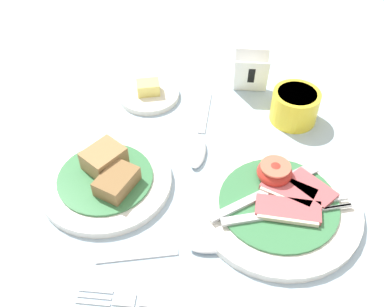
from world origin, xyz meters
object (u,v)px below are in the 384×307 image
at_px(breakfast_plate, 279,202).
at_px(number_card, 251,73).
at_px(bread_plate, 107,178).
at_px(teaspoon_by_saucer, 195,247).
at_px(fork_on_cloth, 154,302).
at_px(sugar_cup, 295,105).
at_px(butter_dish, 149,93).
at_px(teaspoon_near_cup, 200,141).

distance_m(breakfast_plate, number_card, 0.28).
distance_m(bread_plate, teaspoon_by_saucer, 0.17).
bearing_deg(breakfast_plate, fork_on_cloth, -136.28).
height_order(sugar_cup, number_card, number_card).
xyz_separation_m(number_card, teaspoon_by_saucer, (-0.09, -0.35, -0.03)).
height_order(bread_plate, sugar_cup, sugar_cup).
bearing_deg(breakfast_plate, bread_plate, 172.88).
bearing_deg(fork_on_cloth, butter_dish, -79.35).
bearing_deg(teaspoon_by_saucer, teaspoon_near_cup, 80.45).
distance_m(butter_dish, fork_on_cloth, 0.40).
bearing_deg(sugar_cup, teaspoon_by_saucer, -120.02).
relative_size(sugar_cup, butter_dish, 0.72).
distance_m(teaspoon_by_saucer, fork_on_cloth, 0.09).
xyz_separation_m(number_card, fork_on_cloth, (-0.13, -0.43, -0.04)).
bearing_deg(teaspoon_near_cup, bread_plate, -50.35).
relative_size(breakfast_plate, teaspoon_by_saucer, 1.22).
bearing_deg(bread_plate, number_card, 47.40).
xyz_separation_m(breakfast_plate, number_card, (-0.03, 0.27, 0.03)).
xyz_separation_m(bread_plate, butter_dish, (0.04, 0.21, -0.00)).
relative_size(butter_dish, teaspoon_by_saucer, 0.57).
height_order(number_card, teaspoon_near_cup, number_card).
distance_m(number_card, teaspoon_near_cup, 0.18).
bearing_deg(breakfast_plate, number_card, 96.27).
bearing_deg(number_card, teaspoon_near_cup, -118.30).
bearing_deg(teaspoon_by_saucer, sugar_cup, 49.96).
height_order(sugar_cup, teaspoon_by_saucer, sugar_cup).
bearing_deg(bread_plate, sugar_cup, 29.01).
distance_m(sugar_cup, teaspoon_near_cup, 0.17).
bearing_deg(butter_dish, number_card, 9.36).
distance_m(bread_plate, sugar_cup, 0.34).
relative_size(butter_dish, fork_on_cloth, 0.59).
relative_size(bread_plate, butter_dish, 1.78).
bearing_deg(teaspoon_near_cup, breakfast_plate, 48.27).
distance_m(breakfast_plate, sugar_cup, 0.20).
bearing_deg(sugar_cup, butter_dish, 169.18).
distance_m(butter_dish, teaspoon_by_saucer, 0.33).
bearing_deg(fork_on_cloth, breakfast_plate, -133.15).
height_order(breakfast_plate, teaspoon_by_saucer, breakfast_plate).
bearing_deg(butter_dish, bread_plate, -100.19).
relative_size(butter_dish, teaspoon_near_cup, 0.57).
bearing_deg(fork_on_cloth, bread_plate, -60.97).
bearing_deg(teaspoon_near_cup, sugar_cup, 118.64).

